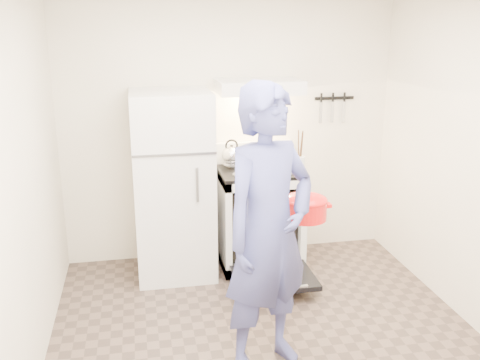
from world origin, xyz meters
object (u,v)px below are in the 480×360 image
Objects in this scene: refrigerator at (173,185)px; person at (269,233)px; tea_kettle at (232,154)px; dutch_oven at (305,209)px; stove_body at (259,218)px.

person is at bearing -72.00° from refrigerator.
refrigerator is 1.63m from person.
person is at bearing -92.01° from tea_kettle.
stove_body is at bearing 90.90° from dutch_oven.
stove_body is 2.50× the size of dutch_oven.
refrigerator is 1.85× the size of stove_body.
tea_kettle is 1.68m from person.
person is 5.27× the size of dutch_oven.
refrigerator is 4.61× the size of dutch_oven.
tea_kettle is (-0.25, 0.10, 0.63)m from stove_body.
person is at bearing -101.01° from stove_body.
refrigerator is at bearing -167.07° from tea_kettle.
tea_kettle reaches higher than stove_body.
stove_body is at bearing 1.77° from refrigerator.
dutch_oven is (0.33, 0.25, 0.05)m from person.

